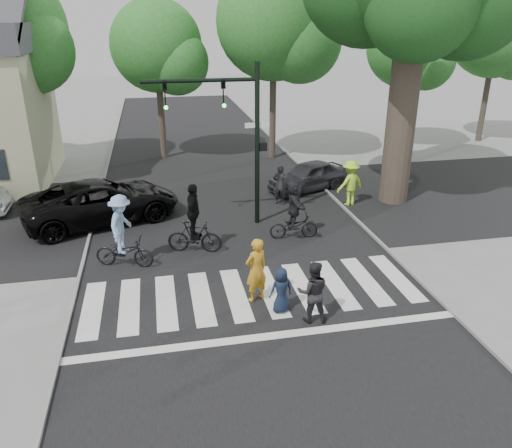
{
  "coord_description": "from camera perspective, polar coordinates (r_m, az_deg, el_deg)",
  "views": [
    {
      "loc": [
        -2.45,
        -11.37,
        7.42
      ],
      "look_at": [
        0.5,
        3.0,
        1.3
      ],
      "focal_mm": 35.0,
      "sensor_mm": 36.0,
      "label": 1
    }
  ],
  "objects": [
    {
      "name": "curb_left",
      "position": [
        18.14,
        -18.8,
        -2.62
      ],
      "size": [
        0.1,
        70.0,
        0.1
      ],
      "primitive_type": "cube",
      "color": "gray",
      "rests_on": "ground"
    },
    {
      "name": "bg_tree_1",
      "position": [
        27.58,
        -26.22,
        18.91
      ],
      "size": [
        6.09,
        5.8,
        9.8
      ],
      "color": "brown",
      "rests_on": "ground"
    },
    {
      "name": "road_stem",
      "position": [
        18.13,
        -2.82,
        -1.52
      ],
      "size": [
        10.0,
        70.0,
        0.01
      ],
      "primitive_type": "cube",
      "color": "black",
      "rests_on": "ground"
    },
    {
      "name": "traffic_signal",
      "position": [
        18.13,
        -2.53,
        11.44
      ],
      "size": [
        4.45,
        0.29,
        6.0
      ],
      "color": "black",
      "rests_on": "ground"
    },
    {
      "name": "road_cross",
      "position": [
        20.88,
        -4.11,
        1.79
      ],
      "size": [
        70.0,
        10.0,
        0.01
      ],
      "primitive_type": "cube",
      "color": "black",
      "rests_on": "ground"
    },
    {
      "name": "pedestrian_woman",
      "position": [
        13.83,
        0.01,
        -5.28
      ],
      "size": [
        0.81,
        0.69,
        1.89
      ],
      "primitive_type": "imported",
      "rotation": [
        0.0,
        0.0,
        3.56
      ],
      "color": "#C7891E",
      "rests_on": "ground"
    },
    {
      "name": "curb_right",
      "position": [
        19.45,
        12.03,
        -0.14
      ],
      "size": [
        0.1,
        70.0,
        0.1
      ],
      "primitive_type": "cube",
      "color": "gray",
      "rests_on": "ground"
    },
    {
      "name": "cyclist_mid",
      "position": [
        16.76,
        -7.1,
        -0.09
      ],
      "size": [
        1.92,
        1.2,
        2.41
      ],
      "color": "black",
      "rests_on": "ground"
    },
    {
      "name": "bystander_dark",
      "position": [
        21.11,
        2.78,
        4.5
      ],
      "size": [
        0.74,
        0.65,
        1.71
      ],
      "primitive_type": "imported",
      "rotation": [
        0.0,
        0.0,
        2.67
      ],
      "color": "black",
      "rests_on": "ground"
    },
    {
      "name": "bg_tree_4",
      "position": [
        31.22,
        17.4,
        18.41
      ],
      "size": [
        4.83,
        4.6,
        8.15
      ],
      "color": "brown",
      "rests_on": "ground"
    },
    {
      "name": "cyclist_right",
      "position": [
        17.74,
        4.38,
        1.31
      ],
      "size": [
        1.79,
        1.67,
        2.21
      ],
      "color": "black",
      "rests_on": "ground"
    },
    {
      "name": "pedestrian_child",
      "position": [
        13.47,
        2.9,
        -7.57
      ],
      "size": [
        0.68,
        0.49,
        1.3
      ],
      "primitive_type": "imported",
      "rotation": [
        0.0,
        0.0,
        3.28
      ],
      "color": "#151F35",
      "rests_on": "ground"
    },
    {
      "name": "car_grey",
      "position": [
        23.07,
        5.97,
        5.49
      ],
      "size": [
        4.19,
        2.96,
        1.33
      ],
      "primitive_type": "imported",
      "rotation": [
        0.0,
        0.0,
        -1.17
      ],
      "color": "#333338",
      "rests_on": "ground"
    },
    {
      "name": "crosswalk",
      "position": [
        14.34,
        -0.08,
        -8.47
      ],
      "size": [
        10.0,
        3.85,
        0.01
      ],
      "color": "silver",
      "rests_on": "ground"
    },
    {
      "name": "bg_tree_2",
      "position": [
        28.04,
        -10.75,
        18.93
      ],
      "size": [
        5.04,
        4.8,
        8.4
      ],
      "color": "brown",
      "rests_on": "ground"
    },
    {
      "name": "ground",
      "position": [
        13.79,
        0.48,
        -9.89
      ],
      "size": [
        120.0,
        120.0,
        0.0
      ],
      "primitive_type": "plane",
      "color": "gray",
      "rests_on": "ground"
    },
    {
      "name": "bg_tree_3",
      "position": [
        27.48,
        2.83,
        21.63
      ],
      "size": [
        6.3,
        6.0,
        10.2
      ],
      "color": "brown",
      "rests_on": "ground"
    },
    {
      "name": "bg_tree_5",
      "position": [
        34.9,
        26.33,
        18.74
      ],
      "size": [
        5.67,
        5.4,
        9.3
      ],
      "color": "brown",
      "rests_on": "ground"
    },
    {
      "name": "cyclist_left",
      "position": [
        16.2,
        -15.0,
        -1.36
      ],
      "size": [
        2.0,
        1.39,
        2.4
      ],
      "color": "black",
      "rests_on": "ground"
    },
    {
      "name": "bystander_hivis",
      "position": [
        21.34,
        10.71,
        4.64
      ],
      "size": [
        1.41,
        1.07,
        1.93
      ],
      "primitive_type": "imported",
      "rotation": [
        0.0,
        0.0,
        3.45
      ],
      "color": "#B9F530",
      "rests_on": "ground"
    },
    {
      "name": "pedestrian_adult",
      "position": [
        13.05,
        6.51,
        -7.72
      ],
      "size": [
        0.94,
        0.79,
        1.7
      ],
      "primitive_type": "imported",
      "rotation": [
        0.0,
        0.0,
        2.95
      ],
      "color": "black",
      "rests_on": "ground"
    },
    {
      "name": "car_suv",
      "position": [
        20.16,
        -17.24,
        2.49
      ],
      "size": [
        6.46,
        4.5,
        1.64
      ],
      "primitive_type": "imported",
      "rotation": [
        0.0,
        0.0,
        1.9
      ],
      "color": "black",
      "rests_on": "ground"
    }
  ]
}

